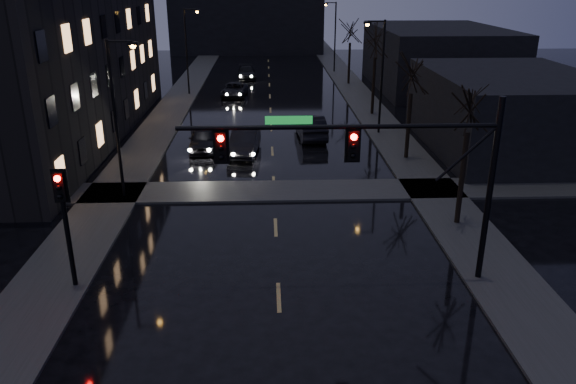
{
  "coord_description": "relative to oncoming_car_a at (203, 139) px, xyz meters",
  "views": [
    {
      "loc": [
        -0.35,
        -9.41,
        10.78
      ],
      "look_at": [
        0.42,
        10.19,
        3.2
      ],
      "focal_mm": 35.0,
      "sensor_mm": 36.0,
      "label": 1
    }
  ],
  "objects": [
    {
      "name": "signal_pole_left",
      "position": [
        -2.95,
        -17.46,
        2.27
      ],
      "size": [
        0.35,
        0.41,
        4.53
      ],
      "color": "black",
      "rests_on": "ground"
    },
    {
      "name": "sidewalk_cross",
      "position": [
        4.55,
        -7.95,
        -0.68
      ],
      "size": [
        40.0,
        3.0,
        0.12
      ],
      "primitive_type": "cube",
      "color": "#2D2D2B",
      "rests_on": "ground"
    },
    {
      "name": "signal_mast",
      "position": [
        8.4,
        -17.46,
        4.12
      ],
      "size": [
        11.11,
        0.41,
        7.0
      ],
      "color": "black",
      "rests_on": "ground"
    },
    {
      "name": "apartment_block",
      "position": [
        -11.95,
        3.55,
        5.26
      ],
      "size": [
        12.0,
        30.0,
        12.0
      ],
      "primitive_type": "cube",
      "color": "black",
      "rests_on": "ground"
    },
    {
      "name": "commercial_right_far",
      "position": [
        21.55,
        21.55,
        2.26
      ],
      "size": [
        12.0,
        18.0,
        6.0
      ],
      "primitive_type": "cube",
      "color": "black",
      "rests_on": "ground"
    },
    {
      "name": "tree_mid_a",
      "position": [
        12.95,
        -2.45,
        5.08
      ],
      "size": [
        3.3,
        3.3,
        7.58
      ],
      "color": "black",
      "rests_on": "ground"
    },
    {
      "name": "streetlight_r_far",
      "position": [
        12.13,
        31.55,
        4.03
      ],
      "size": [
        1.53,
        0.28,
        8.0
      ],
      "color": "black",
      "rests_on": "ground"
    },
    {
      "name": "streetlight_l_far",
      "position": [
        -3.03,
        18.55,
        4.03
      ],
      "size": [
        1.53,
        0.28,
        8.0
      ],
      "color": "black",
      "rests_on": "ground"
    },
    {
      "name": "oncoming_car_c",
      "position": [
        1.19,
        17.51,
        -0.08
      ],
      "size": [
        2.55,
        4.91,
        1.32
      ],
      "primitive_type": "imported",
      "rotation": [
        0.0,
        0.0,
        -0.08
      ],
      "color": "black",
      "rests_on": "ground"
    },
    {
      "name": "commercial_right_near",
      "position": [
        20.05,
        -0.45,
        1.76
      ],
      "size": [
        10.0,
        14.0,
        5.0
      ],
      "primitive_type": "cube",
      "color": "black",
      "rests_on": "ground"
    },
    {
      "name": "far_block",
      "position": [
        1.55,
        51.55,
        3.26
      ],
      "size": [
        22.0,
        10.0,
        8.0
      ],
      "primitive_type": "cube",
      "color": "black",
      "rests_on": "ground"
    },
    {
      "name": "streetlight_l_near",
      "position": [
        -3.03,
        -8.45,
        4.03
      ],
      "size": [
        1.53,
        0.28,
        8.0
      ],
      "color": "black",
      "rests_on": "ground"
    },
    {
      "name": "tree_far",
      "position": [
        12.95,
        23.55,
        5.32
      ],
      "size": [
        3.43,
        3.43,
        7.88
      ],
      "color": "black",
      "rests_on": "ground"
    },
    {
      "name": "sidewalk_right",
      "position": [
        13.05,
        8.55,
        -0.68
      ],
      "size": [
        3.0,
        140.0,
        0.12
      ],
      "primitive_type": "cube",
      "color": "#2D2D2B",
      "rests_on": "ground"
    },
    {
      "name": "tree_near",
      "position": [
        12.95,
        -12.45,
        5.47
      ],
      "size": [
        3.52,
        3.52,
        8.08
      ],
      "color": "black",
      "rests_on": "ground"
    },
    {
      "name": "streetlight_r_mid",
      "position": [
        12.13,
        3.55,
        4.03
      ],
      "size": [
        1.53,
        0.28,
        8.0
      ],
      "color": "black",
      "rests_on": "ground"
    },
    {
      "name": "lead_car",
      "position": [
        7.31,
        2.67,
        0.08
      ],
      "size": [
        2.1,
        5.12,
        1.65
      ],
      "primitive_type": "imported",
      "rotation": [
        0.0,
        0.0,
        3.21
      ],
      "color": "black",
      "rests_on": "ground"
    },
    {
      "name": "oncoming_car_a",
      "position": [
        0.0,
        0.0,
        0.0
      ],
      "size": [
        2.03,
        4.47,
        1.49
      ],
      "primitive_type": "imported",
      "rotation": [
        0.0,
        0.0,
        0.06
      ],
      "color": "black",
      "rests_on": "ground"
    },
    {
      "name": "tree_mid_b",
      "position": [
        12.95,
        9.55,
        5.86
      ],
      "size": [
        3.74,
        3.74,
        8.59
      ],
      "color": "black",
      "rests_on": "ground"
    },
    {
      "name": "oncoming_car_b",
      "position": [
        2.75,
        -0.97,
        0.02
      ],
      "size": [
        2.1,
        4.79,
        1.53
      ],
      "primitive_type": "imported",
      "rotation": [
        0.0,
        0.0,
        -0.11
      ],
      "color": "black",
      "rests_on": "ground"
    },
    {
      "name": "oncoming_car_d",
      "position": [
        2.04,
        27.42,
        -0.05
      ],
      "size": [
        2.2,
        4.86,
        1.38
      ],
      "primitive_type": "imported",
      "rotation": [
        0.0,
        0.0,
        0.06
      ],
      "color": "black",
      "rests_on": "ground"
    },
    {
      "name": "sidewalk_left",
      "position": [
        -3.95,
        8.55,
        -0.68
      ],
      "size": [
        3.0,
        140.0,
        0.12
      ],
      "primitive_type": "cube",
      "color": "#2D2D2B",
      "rests_on": "ground"
    }
  ]
}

